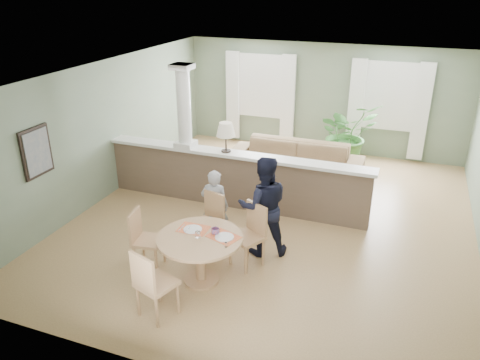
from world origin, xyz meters
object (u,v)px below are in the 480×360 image
at_px(chair_far_boy, 210,219).
at_px(sofa, 294,164).
at_px(chair_near, 152,282).
at_px(child_person, 215,206).
at_px(chair_far_man, 251,232).
at_px(man_person, 263,206).
at_px(houseplant, 347,134).
at_px(dining_table, 201,246).
at_px(chair_side, 143,237).

bearing_deg(chair_far_boy, sofa, 96.58).
relative_size(chair_near, child_person, 0.78).
bearing_deg(chair_far_man, sofa, 121.27).
xyz_separation_m(chair_far_boy, chair_near, (0.01, -1.88, 0.03)).
bearing_deg(chair_near, man_person, -93.89).
xyz_separation_m(houseplant, man_person, (-0.64, -4.40, 0.07)).
height_order(dining_table, chair_near, chair_near).
bearing_deg(dining_table, man_person, 61.15).
relative_size(sofa, chair_far_boy, 3.03).
relative_size(chair_far_man, child_person, 0.78).
relative_size(houseplant, chair_side, 1.60).
bearing_deg(chair_side, chair_far_man, -75.49).
distance_m(houseplant, chair_near, 6.61).
height_order(dining_table, chair_side, chair_side).
bearing_deg(chair_far_man, chair_side, -127.90).
bearing_deg(chair_far_boy, man_person, 28.28).
height_order(chair_far_man, man_person, man_person).
distance_m(chair_far_boy, child_person, 0.27).
height_order(sofa, chair_side, chair_side).
distance_m(chair_near, chair_side, 1.24).
xyz_separation_m(sofa, chair_near, (-0.59, -4.98, 0.13)).
distance_m(chair_far_boy, chair_far_man, 0.81).
relative_size(chair_far_boy, child_person, 0.75).
relative_size(sofa, chair_near, 2.88).
distance_m(sofa, houseplant, 1.74).
height_order(sofa, child_person, child_person).
relative_size(sofa, chair_far_man, 2.92).
relative_size(houseplant, man_person, 0.91).
relative_size(houseplant, child_person, 1.18).
xyz_separation_m(chair_far_boy, man_person, (0.86, 0.16, 0.30)).
relative_size(chair_side, child_person, 0.74).
xyz_separation_m(houseplant, dining_table, (-1.23, -5.49, -0.16)).
height_order(houseplant, chair_far_boy, houseplant).
bearing_deg(child_person, dining_table, 95.93).
distance_m(chair_near, man_person, 2.22).
bearing_deg(chair_near, dining_table, -86.01).
bearing_deg(man_person, dining_table, 37.55).
bearing_deg(sofa, chair_near, -97.39).
xyz_separation_m(sofa, child_person, (-0.62, -2.86, 0.22)).
relative_size(dining_table, chair_far_man, 1.24).
height_order(chair_far_boy, man_person, man_person).
xyz_separation_m(sofa, chair_far_boy, (-0.61, -3.11, 0.10)).
relative_size(dining_table, chair_side, 1.30).
bearing_deg(dining_table, sofa, 85.15).
xyz_separation_m(houseplant, chair_near, (-1.48, -6.44, -0.20)).
bearing_deg(chair_far_boy, houseplant, 89.48).
height_order(chair_near, child_person, child_person).
distance_m(houseplant, man_person, 4.45).
height_order(chair_far_boy, child_person, child_person).
height_order(dining_table, chair_far_man, chair_far_man).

